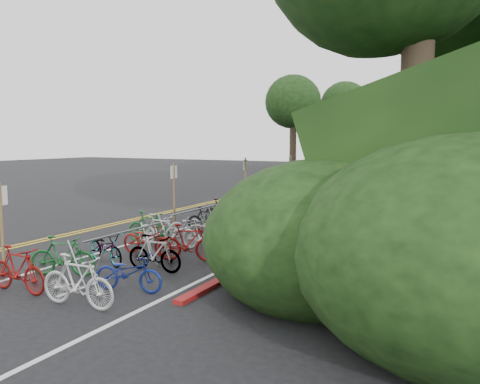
% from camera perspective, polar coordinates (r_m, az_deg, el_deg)
% --- Properties ---
extents(ground, '(120.00, 120.00, 0.00)m').
position_cam_1_polar(ground, '(15.07, -21.12, -6.98)').
color(ground, black).
rests_on(ground, ground).
extents(road_markings, '(7.47, 80.00, 0.01)m').
position_cam_1_polar(road_markings, '(22.56, -0.33, -2.23)').
color(road_markings, gold).
rests_on(road_markings, ground).
extents(red_curb, '(0.25, 28.00, 0.10)m').
position_cam_1_polar(red_curb, '(22.50, 13.48, -2.31)').
color(red_curb, maroon).
rests_on(red_curb, ground).
extents(tree_cluster, '(32.25, 53.87, 18.02)m').
position_cam_1_polar(tree_cluster, '(32.62, 26.09, 19.71)').
color(tree_cluster, '#2D2319').
rests_on(tree_cluster, ground).
extents(bike_rack_front, '(1.15, 2.71, 1.18)m').
position_cam_1_polar(bike_rack_front, '(11.71, -13.79, -6.25)').
color(bike_rack_front, gray).
rests_on(bike_rack_front, ground).
extents(bike_racks_rest, '(1.14, 23.00, 1.17)m').
position_cam_1_polar(bike_racks_rest, '(24.14, 7.90, 0.31)').
color(bike_racks_rest, gray).
rests_on(bike_racks_rest, ground).
extents(signpost_near, '(0.08, 0.40, 2.29)m').
position_cam_1_polar(signpost_near, '(13.58, -27.07, -3.04)').
color(signpost_near, brown).
rests_on(signpost_near, ground).
extents(signposts_rest, '(0.08, 18.40, 2.50)m').
position_cam_1_polar(signposts_rest, '(25.90, 3.68, 2.04)').
color(signposts_rest, brown).
rests_on(signposts_rest, ground).
extents(bike_front, '(0.59, 1.79, 1.06)m').
position_cam_1_polar(bike_front, '(15.52, -11.06, -4.30)').
color(bike_front, '#144C1E').
rests_on(bike_front, ground).
extents(bike_valet, '(3.25, 13.56, 1.08)m').
position_cam_1_polar(bike_valet, '(15.34, -4.72, -4.47)').
color(bike_valet, maroon).
rests_on(bike_valet, ground).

